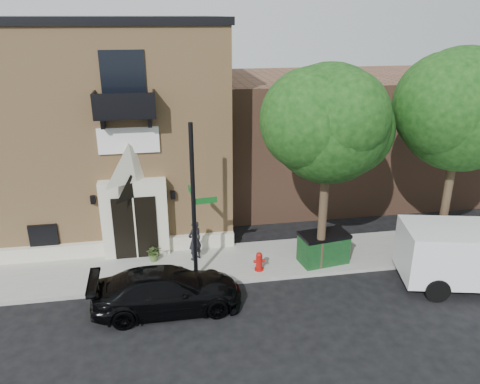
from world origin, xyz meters
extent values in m
plane|color=black|center=(0.00, 0.00, 0.00)|extent=(120.00, 120.00, 0.00)
cube|color=gray|center=(1.00, 1.50, 0.07)|extent=(42.00, 3.00, 0.15)
cube|color=tan|center=(-3.00, 8.00, 4.50)|extent=(12.00, 10.00, 9.00)
cube|color=black|center=(-3.00, 8.00, 9.15)|extent=(12.20, 10.20, 0.30)
cube|color=beige|center=(-3.00, 2.88, 0.45)|extent=(12.00, 0.30, 0.60)
cube|color=beige|center=(-1.00, 2.75, 1.75)|extent=(2.60, 0.55, 3.20)
pyramid|color=beige|center=(-1.00, 2.75, 4.10)|extent=(2.60, 0.55, 1.50)
cube|color=black|center=(-1.00, 2.46, 1.45)|extent=(1.70, 0.06, 2.60)
cube|color=beige|center=(-1.00, 2.42, 1.45)|extent=(0.06, 0.04, 2.60)
cube|color=white|center=(-1.00, 2.94, 4.90)|extent=(2.30, 0.10, 1.00)
cube|color=black|center=(-1.00, 2.55, 5.90)|extent=(2.20, 0.90, 0.10)
cube|color=black|center=(-1.00, 2.12, 6.35)|extent=(2.20, 0.06, 0.90)
cube|color=black|center=(-2.05, 2.55, 6.35)|extent=(0.06, 0.90, 0.90)
cube|color=black|center=(0.05, 2.55, 6.35)|extent=(0.06, 0.90, 0.90)
cube|color=black|center=(-1.00, 2.97, 7.10)|extent=(1.60, 0.08, 2.20)
cube|color=black|center=(-4.60, 2.95, 1.15)|extent=(1.10, 0.10, 1.00)
cube|color=red|center=(-4.60, 2.98, 1.15)|extent=(0.85, 0.06, 0.75)
cube|color=black|center=(-2.55, 2.88, 2.60)|extent=(0.18, 0.18, 0.32)
cube|color=black|center=(0.55, 2.88, 2.60)|extent=(0.18, 0.18, 0.32)
cube|color=brown|center=(12.00, 9.00, 3.20)|extent=(18.00, 8.00, 6.40)
cylinder|color=#38281C|center=(6.00, 0.45, 2.25)|extent=(0.32, 0.32, 4.20)
sphere|color=black|center=(6.00, 0.45, 5.82)|extent=(4.20, 4.20, 4.20)
sphere|color=black|center=(6.80, 0.75, 5.52)|extent=(3.36, 3.36, 3.36)
sphere|color=black|center=(5.30, 0.25, 6.02)|extent=(3.57, 3.57, 3.57)
sphere|color=black|center=(6.20, -0.25, 6.22)|extent=(3.15, 3.15, 3.15)
cylinder|color=#38281C|center=(11.00, 0.45, 2.36)|extent=(0.32, 0.32, 4.42)
sphere|color=black|center=(11.00, 0.45, 6.15)|extent=(4.50, 4.50, 4.50)
sphere|color=black|center=(11.80, 0.75, 5.85)|extent=(3.60, 3.60, 3.60)
sphere|color=black|center=(10.30, 0.25, 6.35)|extent=(3.82, 3.82, 3.83)
imported|color=black|center=(0.11, -1.11, 0.72)|extent=(5.04, 2.15, 1.45)
cylinder|color=black|center=(9.35, -2.22, 0.43)|extent=(0.89, 0.47, 0.85)
cylinder|color=black|center=(9.83, -0.14, 0.43)|extent=(0.89, 0.47, 0.85)
cylinder|color=black|center=(1.21, 0.53, 3.09)|extent=(0.16, 0.16, 5.88)
cube|color=#0F501A|center=(1.65, 0.58, 3.19)|extent=(0.83, 0.13, 0.22)
cube|color=#0F501A|center=(1.16, 0.97, 3.43)|extent=(0.13, 0.83, 0.22)
cylinder|color=#9C0E0A|center=(3.64, 0.63, 0.19)|extent=(0.34, 0.34, 0.08)
cylinder|color=#9C0E0A|center=(3.64, 0.63, 0.49)|extent=(0.25, 0.25, 0.53)
sphere|color=#9C0E0A|center=(3.64, 0.63, 0.78)|extent=(0.25, 0.25, 0.25)
cylinder|color=#9C0E0A|center=(3.64, 0.63, 0.53)|extent=(0.43, 0.11, 0.11)
cube|color=#0E3517|center=(6.27, 0.85, 0.71)|extent=(1.96, 1.29, 1.12)
cube|color=black|center=(6.27, 0.85, 1.32)|extent=(2.02, 1.34, 0.12)
imported|color=#49642D|center=(-0.33, 2.08, 0.49)|extent=(0.68, 0.61, 0.69)
imported|color=black|center=(1.30, 1.92, 0.98)|extent=(0.72, 0.65, 1.66)
camera|label=1|loc=(0.23, -14.79, 9.37)|focal=35.00mm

